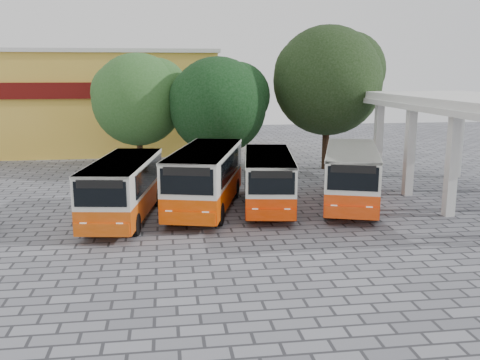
{
  "coord_description": "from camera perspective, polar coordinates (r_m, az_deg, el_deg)",
  "views": [
    {
      "loc": [
        -5.2,
        -20.77,
        6.69
      ],
      "look_at": [
        -1.67,
        4.2,
        1.5
      ],
      "focal_mm": 40.0,
      "sensor_mm": 36.0,
      "label": 1
    }
  ],
  "objects": [
    {
      "name": "ground",
      "position": [
        22.43,
        5.76,
        -5.78
      ],
      "size": [
        90.0,
        90.0,
        0.0
      ],
      "primitive_type": "plane",
      "color": "slate",
      "rests_on": "ground"
    },
    {
      "name": "bus_centre_left",
      "position": [
        25.87,
        -3.69,
        0.53
      ],
      "size": [
        4.56,
        8.72,
        2.97
      ],
      "rotation": [
        0.0,
        0.0,
        -0.26
      ],
      "color": "#E84700",
      "rests_on": "ground"
    },
    {
      "name": "bus_far_left",
      "position": [
        24.7,
        -12.32,
        -0.57
      ],
      "size": [
        3.47,
        7.88,
        2.73
      ],
      "rotation": [
        0.0,
        0.0,
        -0.16
      ],
      "color": "#D84C08",
      "rests_on": "ground"
    },
    {
      "name": "bus_far_right",
      "position": [
        27.21,
        11.77,
        0.75
      ],
      "size": [
        4.87,
        8.52,
        2.88
      ],
      "rotation": [
        0.0,
        0.0,
        -0.33
      ],
      "color": "#EB3D08",
      "rests_on": "ground"
    },
    {
      "name": "tree_right",
      "position": [
        36.99,
        9.47,
        10.79
      ],
      "size": [
        7.69,
        7.33,
        9.67
      ],
      "color": "#352216",
      "rests_on": "ground"
    },
    {
      "name": "tree_middle",
      "position": [
        35.05,
        -2.25,
        8.26
      ],
      "size": [
        6.63,
        6.31,
        7.58
      ],
      "color": "black",
      "rests_on": "ground"
    },
    {
      "name": "tree_left",
      "position": [
        36.82,
        -10.7,
        8.75
      ],
      "size": [
        6.47,
        6.16,
        7.85
      ],
      "color": "#49311D",
      "rests_on": "ground"
    },
    {
      "name": "shophouse_block",
      "position": [
        47.18,
        -15.26,
        8.15
      ],
      "size": [
        20.4,
        10.4,
        8.3
      ],
      "color": "gold",
      "rests_on": "ground"
    },
    {
      "name": "bus_centre_right",
      "position": [
        26.29,
        3.04,
        0.31
      ],
      "size": [
        3.36,
        7.66,
        2.66
      ],
      "rotation": [
        0.0,
        0.0,
        -0.16
      ],
      "color": "#EA3500",
      "rests_on": "ground"
    }
  ]
}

